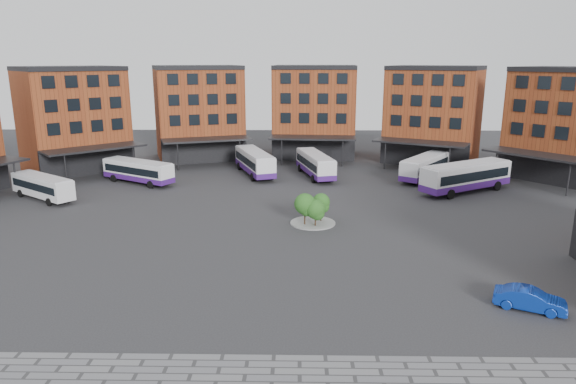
{
  "coord_description": "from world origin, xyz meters",
  "views": [
    {
      "loc": [
        0.43,
        -35.68,
        15.55
      ],
      "look_at": [
        -0.37,
        8.78,
        4.0
      ],
      "focal_mm": 32.0,
      "sensor_mm": 36.0,
      "label": 1
    }
  ],
  "objects_px": {
    "bus_b": "(138,171)",
    "bus_f": "(466,176)",
    "bus_d": "(315,164)",
    "blue_car": "(530,299)",
    "tree_island": "(313,208)",
    "bus_e": "(425,166)",
    "bus_a": "(42,185)",
    "bus_c": "(255,162)"
  },
  "relations": [
    {
      "from": "bus_b",
      "to": "bus_f",
      "type": "height_order",
      "value": "bus_f"
    },
    {
      "from": "bus_d",
      "to": "blue_car",
      "type": "xyz_separation_m",
      "value": [
        12.42,
        -38.33,
        -0.98
      ]
    },
    {
      "from": "tree_island",
      "to": "bus_f",
      "type": "height_order",
      "value": "bus_f"
    },
    {
      "from": "bus_d",
      "to": "bus_f",
      "type": "bearing_deg",
      "value": -38.87
    },
    {
      "from": "bus_b",
      "to": "bus_e",
      "type": "xyz_separation_m",
      "value": [
        37.53,
        3.19,
        0.07
      ]
    },
    {
      "from": "bus_a",
      "to": "blue_car",
      "type": "height_order",
      "value": "bus_a"
    },
    {
      "from": "bus_d",
      "to": "bus_e",
      "type": "bearing_deg",
      "value": -18.83
    },
    {
      "from": "bus_e",
      "to": "tree_island",
      "type": "bearing_deg",
      "value": -92.02
    },
    {
      "from": "blue_car",
      "to": "bus_f",
      "type": "bearing_deg",
      "value": 14.82
    },
    {
      "from": "bus_b",
      "to": "bus_d",
      "type": "height_order",
      "value": "bus_d"
    },
    {
      "from": "bus_e",
      "to": "blue_car",
      "type": "relative_size",
      "value": 2.4
    },
    {
      "from": "bus_c",
      "to": "bus_e",
      "type": "height_order",
      "value": "bus_c"
    },
    {
      "from": "bus_b",
      "to": "bus_e",
      "type": "height_order",
      "value": "bus_e"
    },
    {
      "from": "bus_e",
      "to": "blue_car",
      "type": "height_order",
      "value": "bus_e"
    },
    {
      "from": "tree_island",
      "to": "bus_d",
      "type": "relative_size",
      "value": 0.39
    },
    {
      "from": "bus_b",
      "to": "bus_f",
      "type": "bearing_deg",
      "value": -64.67
    },
    {
      "from": "bus_a",
      "to": "blue_car",
      "type": "distance_m",
      "value": 50.92
    },
    {
      "from": "bus_a",
      "to": "bus_d",
      "type": "relative_size",
      "value": 0.81
    },
    {
      "from": "bus_f",
      "to": "bus_b",
      "type": "bearing_deg",
      "value": -126.58
    },
    {
      "from": "bus_d",
      "to": "bus_f",
      "type": "distance_m",
      "value": 19.62
    },
    {
      "from": "blue_car",
      "to": "tree_island",
      "type": "bearing_deg",
      "value": 62.96
    },
    {
      "from": "tree_island",
      "to": "bus_a",
      "type": "relative_size",
      "value": 0.48
    },
    {
      "from": "bus_b",
      "to": "bus_d",
      "type": "xyz_separation_m",
      "value": [
        22.92,
        4.41,
        0.09
      ]
    },
    {
      "from": "bus_a",
      "to": "bus_b",
      "type": "relative_size",
      "value": 0.89
    },
    {
      "from": "tree_island",
      "to": "bus_d",
      "type": "xyz_separation_m",
      "value": [
        0.92,
        21.25,
        -0.03
      ]
    },
    {
      "from": "blue_car",
      "to": "bus_c",
      "type": "bearing_deg",
      "value": 52.81
    },
    {
      "from": "bus_a",
      "to": "bus_b",
      "type": "bearing_deg",
      "value": -10.94
    },
    {
      "from": "bus_a",
      "to": "bus_e",
      "type": "bearing_deg",
      "value": -40.64
    },
    {
      "from": "bus_a",
      "to": "bus_e",
      "type": "height_order",
      "value": "bus_e"
    },
    {
      "from": "bus_d",
      "to": "bus_a",
      "type": "bearing_deg",
      "value": -172.41
    },
    {
      "from": "tree_island",
      "to": "bus_a",
      "type": "xyz_separation_m",
      "value": [
        -30.5,
        8.8,
        -0.09
      ]
    },
    {
      "from": "bus_d",
      "to": "bus_e",
      "type": "xyz_separation_m",
      "value": [
        14.61,
        -1.22,
        -0.02
      ]
    },
    {
      "from": "bus_c",
      "to": "bus_f",
      "type": "bearing_deg",
      "value": -39.28
    },
    {
      "from": "bus_c",
      "to": "bus_e",
      "type": "bearing_deg",
      "value": -25.34
    },
    {
      "from": "bus_a",
      "to": "bus_e",
      "type": "distance_m",
      "value": 47.38
    },
    {
      "from": "bus_a",
      "to": "blue_car",
      "type": "xyz_separation_m",
      "value": [
        43.84,
        -25.88,
        -0.92
      ]
    },
    {
      "from": "bus_e",
      "to": "bus_d",
      "type": "bearing_deg",
      "value": -149.03
    },
    {
      "from": "bus_a",
      "to": "bus_c",
      "type": "distance_m",
      "value": 26.71
    },
    {
      "from": "tree_island",
      "to": "bus_c",
      "type": "xyz_separation_m",
      "value": [
        -7.42,
        22.23,
        0.06
      ]
    },
    {
      "from": "tree_island",
      "to": "bus_c",
      "type": "bearing_deg",
      "value": 108.46
    },
    {
      "from": "bus_c",
      "to": "bus_e",
      "type": "relative_size",
      "value": 1.15
    },
    {
      "from": "bus_b",
      "to": "bus_c",
      "type": "distance_m",
      "value": 15.55
    }
  ]
}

